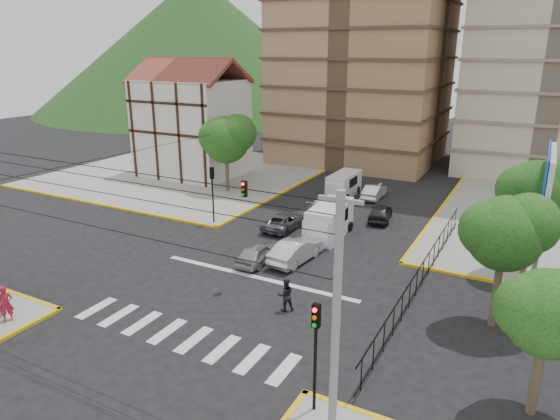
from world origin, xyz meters
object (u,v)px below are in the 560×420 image
Objects in this scene: traffic_light_se at (316,340)px; van_left_lane at (343,185)px; traffic_light_nw at (212,186)px; pedestrian_crosswalk at (286,295)px; pedestrian_sw_corner at (6,304)px; van_right_lane at (328,222)px; car_white_front_right at (296,251)px; car_silver_front_left at (258,253)px.

traffic_light_se is 29.29m from van_left_lane.
traffic_light_nw is (-15.60, 15.60, 0.00)m from traffic_light_se.
traffic_light_nw is 14.65m from pedestrian_crosswalk.
traffic_light_nw is 17.05m from pedestrian_sw_corner.
van_right_lane reaches higher than pedestrian_sw_corner.
traffic_light_nw is 0.82× the size of van_right_lane.
pedestrian_sw_corner is at bearing 61.48° from car_white_front_right.
car_white_front_right is (2.80, -15.40, -0.28)m from van_left_lane.
traffic_light_se is at bearing -45.00° from traffic_light_nw.
car_white_front_right is (-0.10, -5.04, -0.40)m from van_right_lane.
van_right_lane is 2.90× the size of pedestrian_sw_corner.
pedestrian_crosswalk is (4.35, -4.58, 0.23)m from car_silver_front_left.
traffic_light_nw is at bearing 135.00° from traffic_light_se.
traffic_light_se is 1.00× the size of traffic_light_nw.
pedestrian_crosswalk is at bearing 133.76° from car_silver_front_left.
van_left_lane is at bearing -87.16° from car_silver_front_left.
car_white_front_right is 2.45× the size of pedestrian_sw_corner.
car_silver_front_left is (-8.83, 10.89, -2.46)m from traffic_light_se.
van_right_lane reaches higher than car_silver_front_left.
car_silver_front_left is at bearing -34.82° from traffic_light_nw.
pedestrian_sw_corner is 13.87m from pedestrian_crosswalk.
pedestrian_crosswalk is (2.22, -10.92, -0.26)m from van_right_lane.
van_left_lane is (-9.60, 27.60, -2.09)m from traffic_light_se.
car_white_front_right is at bearing -147.11° from car_silver_front_left.
traffic_light_se is 0.94× the size of van_left_lane.
traffic_light_nw is 2.38× the size of pedestrian_sw_corner.
traffic_light_nw is at bearing -173.27° from van_right_lane.
van_right_lane is at bearing -85.26° from car_white_front_right.
traffic_light_nw is at bearing 37.96° from pedestrian_sw_corner.
van_left_lane is 21.89m from pedestrian_crosswalk.
van_left_lane is 29.63m from pedestrian_sw_corner.
van_right_lane is 1.39× the size of car_silver_front_left.
traffic_light_nw is at bearing -34.60° from car_silver_front_left.
car_silver_front_left is at bearing 129.04° from traffic_light_se.
traffic_light_se is 18.60m from van_right_lane.
van_left_lane is at bearing 26.92° from pedestrian_sw_corner.
car_silver_front_left is at bearing 8.90° from pedestrian_sw_corner.
pedestrian_sw_corner reaches higher than car_white_front_right.
pedestrian_crosswalk is at bearing 117.39° from car_white_front_right.
van_right_lane is (8.90, 1.64, -1.97)m from traffic_light_nw.
car_silver_front_left is (6.77, -4.71, -2.46)m from traffic_light_nw.
car_silver_front_left is 2.08× the size of pedestrian_sw_corner.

